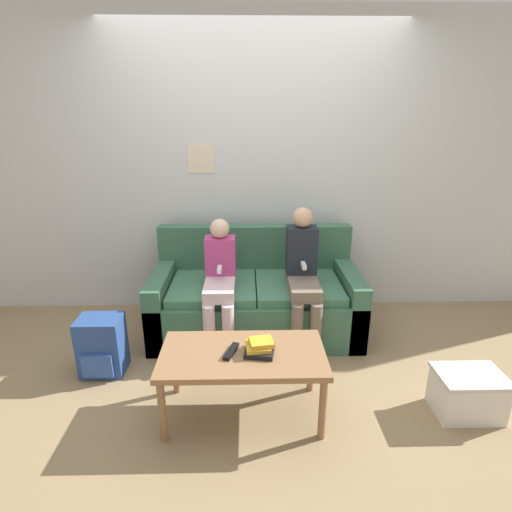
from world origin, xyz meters
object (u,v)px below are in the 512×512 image
(coffee_table, at_px, (243,360))
(person_left, at_px, (220,279))
(storage_box, at_px, (467,393))
(tv_remote, at_px, (231,351))
(backpack, at_px, (102,346))
(couch, at_px, (256,299))
(person_right, at_px, (303,272))

(coffee_table, relative_size, person_left, 0.98)
(storage_box, bearing_deg, tv_remote, 179.02)
(tv_remote, distance_m, backpack, 1.08)
(couch, height_order, person_right, person_right)
(tv_remote, bearing_deg, person_left, 116.40)
(person_left, xyz_separation_m, backpack, (-0.82, -0.39, -0.35))
(tv_remote, bearing_deg, couch, 99.75)
(storage_box, bearing_deg, person_right, 135.64)
(storage_box, bearing_deg, couch, 139.55)
(coffee_table, relative_size, backpack, 2.30)
(storage_box, bearing_deg, coffee_table, 178.76)
(coffee_table, distance_m, storage_box, 1.40)
(tv_remote, bearing_deg, person_right, 77.08)
(couch, xyz_separation_m, storage_box, (1.28, -1.09, -0.14))
(person_right, relative_size, backpack, 2.56)
(couch, bearing_deg, person_left, -143.25)
(couch, bearing_deg, storage_box, -40.45)
(storage_box, bearing_deg, person_left, 150.63)
(coffee_table, xyz_separation_m, storage_box, (1.38, -0.03, -0.24))
(person_right, relative_size, tv_remote, 6.24)
(person_left, bearing_deg, backpack, -154.58)
(tv_remote, height_order, storage_box, tv_remote)
(person_right, bearing_deg, couch, 151.60)
(person_right, relative_size, storage_box, 2.70)
(coffee_table, height_order, storage_box, coffee_table)
(tv_remote, xyz_separation_m, backpack, (-0.94, 0.46, -0.24))
(tv_remote, relative_size, backpack, 0.41)
(person_left, bearing_deg, tv_remote, -82.24)
(couch, relative_size, coffee_table, 1.74)
(person_right, xyz_separation_m, storage_box, (0.91, -0.89, -0.45))
(couch, distance_m, coffee_table, 1.07)
(coffee_table, height_order, backpack, coffee_table)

